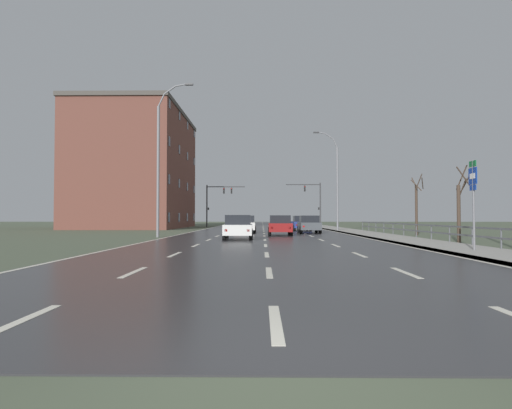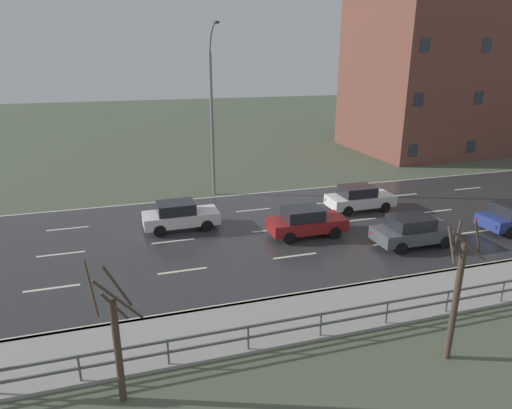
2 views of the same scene
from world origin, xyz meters
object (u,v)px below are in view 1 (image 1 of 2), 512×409
object	(u,v)px
car_distant	(238,227)
car_mid_centre	(280,225)
car_near_left	(301,223)
traffic_signal_right	(314,198)
brick_building	(137,170)
highway_sign	(473,193)
street_lamp_left_bank	(160,162)
car_far_right	(309,224)
street_lamp_midground	(336,182)
car_near_right	(245,224)
traffic_signal_left	(216,198)

from	to	relation	value
car_distant	car_mid_centre	size ratio (longest dim) A/B	1.00
car_distant	car_near_left	distance (m)	18.43
traffic_signal_right	brick_building	xyz separation A→B (m)	(-23.92, -2.51, 3.66)
highway_sign	traffic_signal_right	distance (m)	43.19
street_lamp_left_bank	highway_sign	bearing A→B (deg)	-40.23
car_distant	car_mid_centre	bearing A→B (deg)	63.98
car_far_right	car_mid_centre	bearing A→B (deg)	-120.64
street_lamp_midground	brick_building	xyz separation A→B (m)	(-24.29, 13.07, 2.67)
highway_sign	brick_building	world-z (taller)	brick_building
highway_sign	car_near_right	distance (m)	23.62
traffic_signal_right	car_near_left	bearing A→B (deg)	-101.71
car_distant	traffic_signal_left	bearing A→B (deg)	97.20
car_near_right	brick_building	bearing A→B (deg)	128.10
highway_sign	street_lamp_midground	bearing A→B (deg)	91.99
street_lamp_left_bank	car_near_left	size ratio (longest dim) A/B	2.68
car_near_left	traffic_signal_right	bearing A→B (deg)	77.11
highway_sign	car_near_left	world-z (taller)	highway_sign
highway_sign	car_near_left	bearing A→B (deg)	99.22
highway_sign	brick_building	bearing A→B (deg)	121.87
street_lamp_midground	car_distant	bearing A→B (deg)	-117.81
street_lamp_midground	car_far_right	bearing A→B (deg)	-118.38
traffic_signal_left	brick_building	distance (m)	11.40
street_lamp_left_bank	car_mid_centre	world-z (taller)	street_lamp_left_bank
highway_sign	car_far_right	size ratio (longest dim) A/B	0.92
car_mid_centre	car_near_right	distance (m)	5.60
car_near_left	brick_building	size ratio (longest dim) A/B	0.20
highway_sign	car_mid_centre	world-z (taller)	highway_sign
street_lamp_midground	traffic_signal_right	bearing A→B (deg)	91.38
street_lamp_left_bank	traffic_signal_right	bearing A→B (deg)	64.02
car_far_right	street_lamp_midground	bearing A→B (deg)	61.62
street_lamp_left_bank	car_mid_centre	xyz separation A→B (m)	(8.66, 3.11, -4.61)
car_distant	brick_building	bearing A→B (deg)	115.53
traffic_signal_right	car_mid_centre	xyz separation A→B (m)	(-5.83, -26.63, -3.23)
street_lamp_left_bank	traffic_signal_right	xyz separation A→B (m)	(14.50, 29.74, -1.37)
brick_building	car_near_left	bearing A→B (deg)	-31.70
brick_building	traffic_signal_left	bearing A→B (deg)	17.67
street_lamp_left_bank	brick_building	distance (m)	28.90
car_near_left	street_lamp_left_bank	bearing A→B (deg)	-129.32
car_near_left	car_far_right	distance (m)	6.64
highway_sign	car_mid_centre	bearing A→B (deg)	113.47
street_lamp_midground	brick_building	world-z (taller)	brick_building
car_near_left	brick_building	xyz separation A→B (m)	(-20.74, 12.81, 6.89)
street_lamp_midground	brick_building	bearing A→B (deg)	151.71
car_near_right	car_near_left	bearing A→B (deg)	49.46
street_lamp_midground	car_distant	size ratio (longest dim) A/B	2.49
car_distant	car_mid_centre	world-z (taller)	same
traffic_signal_left	car_near_right	size ratio (longest dim) A/B	1.45
car_near_right	car_distant	bearing A→B (deg)	-90.44
car_near_left	brick_building	world-z (taller)	brick_building
street_lamp_left_bank	car_mid_centre	size ratio (longest dim) A/B	2.69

